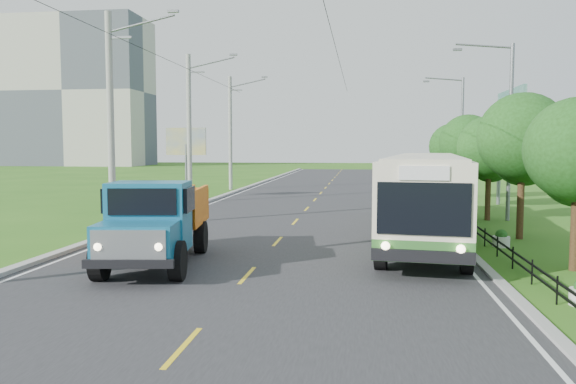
% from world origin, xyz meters
% --- Properties ---
extents(ground, '(240.00, 240.00, 0.00)m').
position_xyz_m(ground, '(0.00, 0.00, 0.00)').
color(ground, '#2B6016').
rests_on(ground, ground).
extents(road, '(14.00, 120.00, 0.02)m').
position_xyz_m(road, '(0.00, 20.00, 0.01)').
color(road, '#28282B').
rests_on(road, ground).
extents(curb_left, '(0.40, 120.00, 0.15)m').
position_xyz_m(curb_left, '(-7.20, 20.00, 0.07)').
color(curb_left, '#9E9E99').
rests_on(curb_left, ground).
extents(curb_right, '(0.30, 120.00, 0.10)m').
position_xyz_m(curb_right, '(7.15, 20.00, 0.05)').
color(curb_right, '#9E9E99').
rests_on(curb_right, ground).
extents(edge_line_left, '(0.12, 120.00, 0.00)m').
position_xyz_m(edge_line_left, '(-6.65, 20.00, 0.02)').
color(edge_line_left, silver).
rests_on(edge_line_left, road).
extents(edge_line_right, '(0.12, 120.00, 0.00)m').
position_xyz_m(edge_line_right, '(6.65, 20.00, 0.02)').
color(edge_line_right, silver).
rests_on(edge_line_right, road).
extents(centre_dash, '(0.12, 2.20, 0.00)m').
position_xyz_m(centre_dash, '(0.00, 0.00, 0.02)').
color(centre_dash, yellow).
rests_on(centre_dash, road).
extents(railing_right, '(0.04, 40.00, 0.60)m').
position_xyz_m(railing_right, '(8.00, 14.00, 0.30)').
color(railing_right, black).
rests_on(railing_right, ground).
extents(pole_near, '(3.51, 0.32, 10.00)m').
position_xyz_m(pole_near, '(-8.26, 9.00, 5.09)').
color(pole_near, gray).
rests_on(pole_near, ground).
extents(pole_mid, '(3.51, 0.32, 10.00)m').
position_xyz_m(pole_mid, '(-8.26, 21.00, 5.09)').
color(pole_mid, gray).
rests_on(pole_mid, ground).
extents(pole_far, '(3.51, 0.32, 10.00)m').
position_xyz_m(pole_far, '(-8.26, 33.00, 5.09)').
color(pole_far, gray).
rests_on(pole_far, ground).
extents(tree_third, '(3.60, 3.62, 6.00)m').
position_xyz_m(tree_third, '(9.86, 8.14, 3.99)').
color(tree_third, '#382314').
rests_on(tree_third, ground).
extents(tree_fourth, '(3.24, 3.31, 5.40)m').
position_xyz_m(tree_fourth, '(9.86, 14.14, 3.59)').
color(tree_fourth, '#382314').
rests_on(tree_fourth, ground).
extents(tree_fifth, '(3.48, 3.52, 5.80)m').
position_xyz_m(tree_fifth, '(9.86, 20.14, 3.85)').
color(tree_fifth, '#382314').
rests_on(tree_fifth, ground).
extents(tree_back, '(3.30, 3.36, 5.50)m').
position_xyz_m(tree_back, '(9.86, 26.14, 3.65)').
color(tree_back, '#382314').
rests_on(tree_back, ground).
extents(streetlight_mid, '(3.02, 0.20, 9.07)m').
position_xyz_m(streetlight_mid, '(10.64, 14.00, 4.90)').
color(streetlight_mid, slate).
rests_on(streetlight_mid, ground).
extents(streetlight_far, '(3.02, 0.20, 9.07)m').
position_xyz_m(streetlight_far, '(10.64, 28.00, 4.90)').
color(streetlight_far, slate).
rests_on(streetlight_far, ground).
extents(planter_near, '(0.64, 0.64, 0.67)m').
position_xyz_m(planter_near, '(8.60, 6.00, 0.29)').
color(planter_near, silver).
rests_on(planter_near, ground).
extents(planter_mid, '(0.64, 0.64, 0.67)m').
position_xyz_m(planter_mid, '(8.60, 14.00, 0.29)').
color(planter_mid, silver).
rests_on(planter_mid, ground).
extents(planter_far, '(0.64, 0.64, 0.67)m').
position_xyz_m(planter_far, '(8.60, 22.00, 0.29)').
color(planter_far, silver).
rests_on(planter_far, ground).
extents(billboard_left, '(3.00, 0.20, 5.20)m').
position_xyz_m(billboard_left, '(-9.50, 24.00, 3.87)').
color(billboard_left, slate).
rests_on(billboard_left, ground).
extents(billboard_right, '(0.24, 6.00, 7.30)m').
position_xyz_m(billboard_right, '(12.30, 20.00, 5.34)').
color(billboard_right, slate).
rests_on(billboard_right, ground).
extents(apartment_near, '(28.00, 14.00, 30.00)m').
position_xyz_m(apartment_near, '(-55.00, 95.00, 15.00)').
color(apartment_near, '#B7B2A3').
rests_on(apartment_near, ground).
extents(apartment_far, '(24.00, 14.00, 26.00)m').
position_xyz_m(apartment_far, '(-80.00, 120.00, 13.00)').
color(apartment_far, '#B7B2A3').
rests_on(apartment_far, ground).
extents(bus, '(4.84, 17.60, 3.36)m').
position_xyz_m(bus, '(6.03, 8.27, 2.02)').
color(bus, '#326C2B').
rests_on(bus, ground).
extents(dump_truck, '(3.26, 6.74, 2.73)m').
position_xyz_m(dump_truck, '(-3.20, 1.21, 1.54)').
color(dump_truck, '#17658C').
rests_on(dump_truck, ground).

